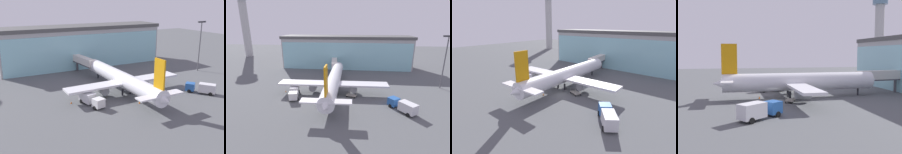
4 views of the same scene
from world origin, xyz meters
TOP-DOWN VIEW (x-y plane):
  - ground at (0.00, 0.00)m, footprint 240.00×240.00m
  - terminal_building at (-0.00, 38.44)m, footprint 58.62×14.12m
  - jet_bridge at (-4.33, 27.03)m, footprint 3.51×12.13m
  - control_tower at (-61.71, 60.52)m, footprint 7.35×7.35m
  - apron_light_mast at (31.21, 12.33)m, footprint 3.20×0.40m
  - airplane at (-2.26, 5.70)m, footprint 31.32×37.09m
  - catering_truck at (-12.90, 1.70)m, footprint 3.78×7.60m
  - fuel_truck at (15.31, -4.50)m, footprint 6.11×7.18m
  - baggage_cart at (3.17, 2.75)m, footprint 3.18×2.47m
  - safety_cone_nose at (-2.60, -2.80)m, footprint 0.36×0.36m
  - safety_cone_wingtip at (-16.62, 4.58)m, footprint 0.36×0.36m

SIDE VIEW (x-z plane):
  - ground at x=0.00m, z-range 0.00..0.00m
  - safety_cone_nose at x=-2.60m, z-range 0.00..0.55m
  - safety_cone_wingtip at x=-16.62m, z-range 0.00..0.55m
  - baggage_cart at x=3.17m, z-range -0.25..1.25m
  - catering_truck at x=-12.90m, z-range 0.14..2.79m
  - fuel_truck at x=15.31m, z-range 0.14..2.79m
  - airplane at x=-2.26m, z-range -2.38..9.34m
  - jet_bridge at x=-4.33m, z-range 1.40..6.95m
  - terminal_building at x=0.00m, z-range 0.00..14.37m
  - apron_light_mast at x=31.21m, z-range 1.70..18.19m
  - control_tower at x=-61.71m, z-range 2.80..40.30m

